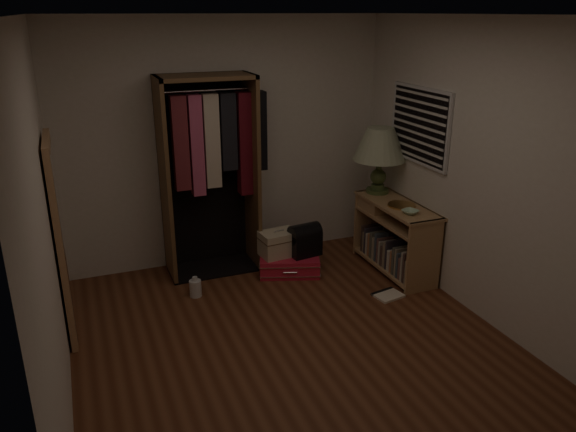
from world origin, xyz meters
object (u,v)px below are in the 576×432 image
object	(u,v)px
train_case	(279,243)
white_jug	(195,288)
table_lamp	(380,146)
open_wardrobe	(213,158)
floor_mirror	(61,239)
pink_suitcase	(289,263)
black_bag	(305,239)
console_bookshelf	(393,234)

from	to	relation	value
train_case	white_jug	distance (m)	1.00
table_lamp	white_jug	size ratio (longest dim) A/B	3.59
open_wardrobe	table_lamp	distance (m)	1.77
floor_mirror	pink_suitcase	world-z (taller)	floor_mirror
open_wardrobe	white_jug	distance (m)	1.32
floor_mirror	open_wardrobe	bearing A→B (deg)	27.08
black_bag	table_lamp	distance (m)	1.28
console_bookshelf	black_bag	distance (m)	0.94
black_bag	pink_suitcase	bearing A→B (deg)	153.81
console_bookshelf	open_wardrobe	xyz separation A→B (m)	(-1.74, 0.73, 0.82)
console_bookshelf	black_bag	bearing A→B (deg)	163.12
console_bookshelf	table_lamp	bearing A→B (deg)	89.46
black_bag	white_jug	xyz separation A→B (m)	(-1.21, -0.12, -0.29)
pink_suitcase	black_bag	bearing A→B (deg)	0.59
black_bag	white_jug	world-z (taller)	black_bag
floor_mirror	white_jug	world-z (taller)	floor_mirror
floor_mirror	table_lamp	world-z (taller)	floor_mirror
train_case	open_wardrobe	bearing A→B (deg)	141.94
console_bookshelf	table_lamp	distance (m)	0.96
open_wardrobe	white_jug	bearing A→B (deg)	-123.16
open_wardrobe	table_lamp	size ratio (longest dim) A/B	2.79
console_bookshelf	white_jug	xyz separation A→B (m)	(-2.11, 0.15, -0.31)
floor_mirror	black_bag	world-z (taller)	floor_mirror
console_bookshelf	white_jug	world-z (taller)	console_bookshelf
open_wardrobe	train_case	size ratio (longest dim) A/B	4.93
black_bag	table_lamp	xyz separation A→B (m)	(0.91, 0.10, 0.90)
open_wardrobe	white_jug	world-z (taller)	open_wardrobe
floor_mirror	table_lamp	size ratio (longest dim) A/B	2.31
floor_mirror	pink_suitcase	bearing A→B (deg)	9.56
open_wardrobe	pink_suitcase	world-z (taller)	open_wardrobe
table_lamp	white_jug	world-z (taller)	table_lamp
floor_mirror	console_bookshelf	bearing A→B (deg)	0.74
train_case	pink_suitcase	bearing A→B (deg)	-27.88
floor_mirror	table_lamp	xyz separation A→B (m)	(3.24, 0.42, 0.42)
pink_suitcase	train_case	world-z (taller)	train_case
pink_suitcase	train_case	distance (m)	0.26
floor_mirror	white_jug	xyz separation A→B (m)	(1.13, 0.20, -0.76)
table_lamp	white_jug	distance (m)	2.43
floor_mirror	table_lamp	bearing A→B (deg)	7.37
train_case	black_bag	world-z (taller)	black_bag
open_wardrobe	table_lamp	world-z (taller)	open_wardrobe
floor_mirror	white_jug	size ratio (longest dim) A/B	8.29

